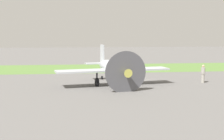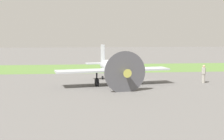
% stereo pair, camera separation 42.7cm
% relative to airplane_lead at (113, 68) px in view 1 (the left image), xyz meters
% --- Properties ---
extents(ground_plane, '(160.00, 160.00, 0.00)m').
position_rel_airplane_lead_xyz_m(ground_plane, '(-1.66, -1.59, -1.57)').
color(ground_plane, '#605E5B').
extents(grass_verge, '(120.00, 11.00, 0.01)m').
position_rel_airplane_lead_xyz_m(grass_verge, '(-1.66, -14.17, -1.57)').
color(grass_verge, '#567A38').
rests_on(grass_verge, ground).
extents(airplane_lead, '(10.60, 8.45, 3.75)m').
position_rel_airplane_lead_xyz_m(airplane_lead, '(0.00, 0.00, 0.00)').
color(airplane_lead, '#B2B7BC').
rests_on(airplane_lead, ground).
extents(ground_crew_chief, '(0.38, 0.63, 1.73)m').
position_rel_airplane_lead_xyz_m(ground_crew_chief, '(-8.75, -0.17, -0.66)').
color(ground_crew_chief, '#9E998E').
rests_on(ground_crew_chief, ground).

